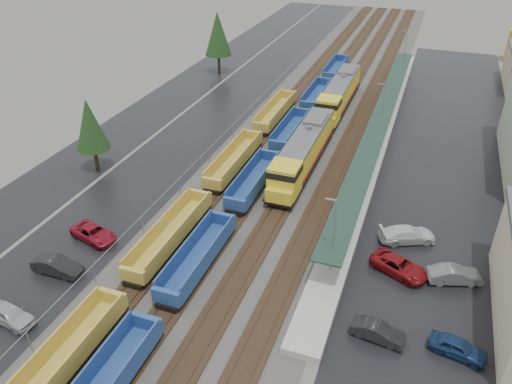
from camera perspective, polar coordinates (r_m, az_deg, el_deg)
ballast_strip at (r=81.44m, az=8.07°, el=9.75°), size 20.00×160.00×0.08m
trackbed at (r=81.40m, az=8.08°, el=9.83°), size 14.60×160.00×0.22m
west_parking_lot at (r=85.49m, az=-1.94°, el=11.08°), size 10.00×160.00×0.02m
west_road at (r=89.48m, az=-8.03°, el=11.73°), size 9.00×160.00×0.02m
east_commuter_lot at (r=70.99m, az=21.32°, el=4.46°), size 16.00×100.00×0.02m
station_platform at (r=70.79m, az=13.82°, el=6.35°), size 3.00×80.00×8.00m
chainlink_fence at (r=81.78m, az=1.29°, el=11.32°), size 0.08×160.04×2.02m
tree_west_near at (r=62.47m, az=-18.47°, el=7.33°), size 3.96×3.96×9.00m
tree_west_far at (r=95.24m, az=-4.39°, el=17.60°), size 4.84×4.84×11.00m
locomotive_lead at (r=60.20m, az=5.34°, el=4.46°), size 3.15×20.78×4.70m
locomotive_trail at (r=79.10m, az=9.44°, el=10.89°), size 3.15×20.78×4.70m
well_string_yellow at (r=48.87m, az=-9.70°, el=-4.80°), size 2.47×79.94×2.19m
well_string_blue at (r=56.82m, az=-0.22°, el=1.30°), size 2.54×100.72×2.25m
parked_car_west_a at (r=45.06m, az=-26.33°, el=-12.46°), size 2.34×4.62×1.51m
parked_car_west_b at (r=48.38m, az=-21.80°, el=-7.85°), size 1.68×4.72×1.55m
parked_car_west_c at (r=51.52m, az=-18.06°, el=-4.53°), size 3.53×5.45×1.40m
parked_car_east_a at (r=40.54m, az=13.74°, el=-15.27°), size 1.95×4.32×1.38m
parked_car_east_b at (r=46.81m, az=16.03°, el=-8.17°), size 4.37×5.75×1.45m
parked_car_east_c at (r=50.91m, az=16.92°, el=-4.66°), size 4.27×5.86×1.58m
parked_car_east_d at (r=41.19m, az=22.08°, el=-16.15°), size 2.48×4.43×1.42m
parked_car_east_e at (r=47.37m, az=21.72°, el=-8.80°), size 2.99×4.89×1.52m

